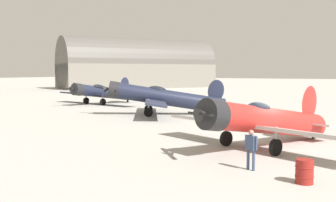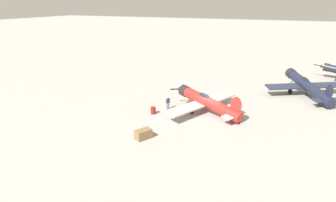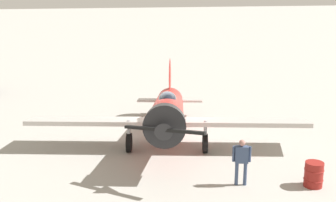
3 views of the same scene
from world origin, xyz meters
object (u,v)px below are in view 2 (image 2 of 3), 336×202
airplane_foreground (207,102)px  ground_crew_mechanic (168,102)px  equipment_crate (143,134)px  airplane_mid_apron (307,86)px  fuel_drum (153,110)px

airplane_foreground → ground_crew_mechanic: (-0.75, 4.90, -0.43)m
equipment_crate → airplane_mid_apron: bearing=-35.4°
ground_crew_mechanic → fuel_drum: size_ratio=1.88×
airplane_mid_apron → fuel_drum: bearing=100.7°
airplane_mid_apron → ground_crew_mechanic: bearing=97.9°
ground_crew_mechanic → airplane_mid_apron: bearing=-115.8°
equipment_crate → fuel_drum: (6.40, 2.08, -0.04)m
airplane_foreground → airplane_mid_apron: airplane_mid_apron is taller
airplane_foreground → equipment_crate: 10.21m
airplane_mid_apron → ground_crew_mechanic: 20.94m
airplane_foreground → fuel_drum: bearing=50.3°
airplane_mid_apron → airplane_foreground: bearing=106.3°
ground_crew_mechanic → equipment_crate: bearing=122.7°
fuel_drum → airplane_foreground: bearing=-63.2°
equipment_crate → fuel_drum: equipment_crate is taller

